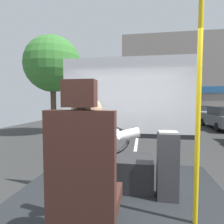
{
  "coord_description": "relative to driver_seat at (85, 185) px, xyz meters",
  "views": [
    {
      "loc": [
        0.27,
        -1.85,
        1.87
      ],
      "look_at": [
        -0.19,
        0.91,
        1.69
      ],
      "focal_mm": 30.38,
      "sensor_mm": 36.0,
      "label": 1
    }
  ],
  "objects": [
    {
      "name": "windshield_panel",
      "position": [
        0.15,
        2.18,
        0.5
      ],
      "size": [
        2.5,
        0.08,
        1.48
      ],
      "color": "silver"
    },
    {
      "name": "bus_driver",
      "position": [
        -0.0,
        0.13,
        0.17
      ],
      "size": [
        0.8,
        0.59,
        0.76
      ],
      "color": "#332D28",
      "rests_on": "driver_seat"
    },
    {
      "name": "ground",
      "position": [
        0.15,
        9.36,
        -1.27
      ],
      "size": [
        18.0,
        44.0,
        0.06
      ],
      "color": "#2E2E2E"
    },
    {
      "name": "handrail_pole",
      "position": [
        0.91,
        0.53,
        0.49
      ],
      "size": [
        0.04,
        0.04,
        2.08
      ],
      "color": "gold",
      "rests_on": "bus_floor"
    },
    {
      "name": "parked_car_charcoal",
      "position": [
        5.53,
        11.81,
        -0.51
      ],
      "size": [
        1.77,
        4.27,
        1.44
      ],
      "color": "#474C51",
      "rests_on": "ground"
    },
    {
      "name": "parked_car_silver",
      "position": [
        5.44,
        17.79,
        -0.56
      ],
      "size": [
        1.76,
        4.1,
        1.35
      ],
      "color": "silver",
      "rests_on": "ground"
    },
    {
      "name": "fare_box",
      "position": [
        0.7,
        0.94,
        -0.15
      ],
      "size": [
        0.24,
        0.2,
        0.8
      ],
      "color": "#333338",
      "rests_on": "bus_floor"
    },
    {
      "name": "shop_building",
      "position": [
        4.69,
        19.93,
        2.86
      ],
      "size": [
        12.76,
        4.95,
        8.23
      ],
      "color": "gray",
      "rests_on": "ground"
    },
    {
      "name": "street_tree",
      "position": [
        -4.33,
        8.22,
        2.49
      ],
      "size": [
        2.95,
        2.95,
        5.24
      ],
      "color": "#4C3828",
      "rests_on": "ground"
    },
    {
      "name": "driver_seat",
      "position": [
        0.0,
        0.0,
        0.0
      ],
      "size": [
        0.48,
        0.48,
        1.3
      ],
      "color": "black",
      "rests_on": "bus_floor"
    },
    {
      "name": "steering_console",
      "position": [
        0.0,
        1.18,
        -0.32
      ],
      "size": [
        1.1,
        1.0,
        0.85
      ],
      "color": "black",
      "rests_on": "bus_floor"
    }
  ]
}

